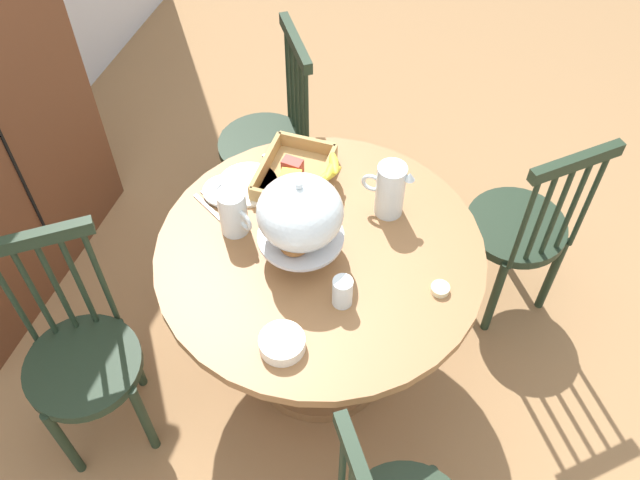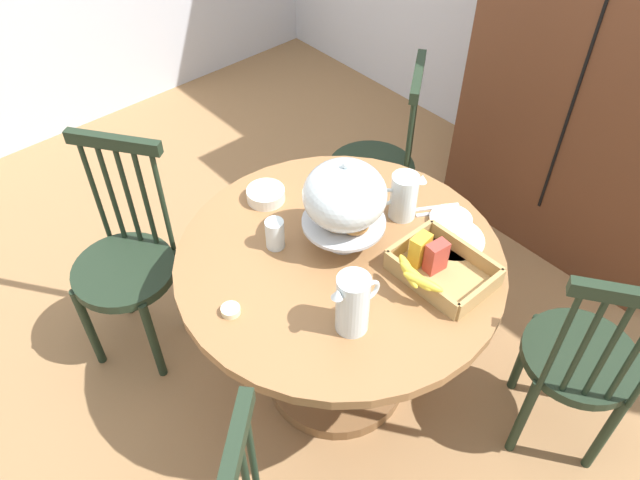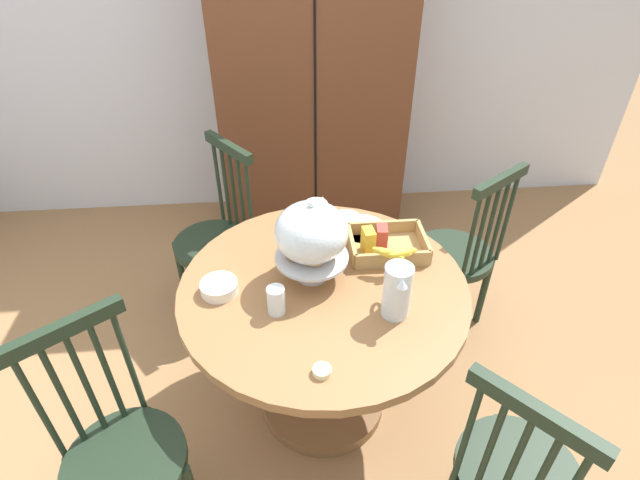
% 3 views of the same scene
% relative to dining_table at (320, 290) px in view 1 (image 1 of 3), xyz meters
% --- Properties ---
extents(ground_plane, '(10.00, 10.00, 0.00)m').
position_rel_dining_table_xyz_m(ground_plane, '(-0.03, 0.02, -0.51)').
color(ground_plane, '#997047').
extents(dining_table, '(1.11, 1.11, 0.74)m').
position_rel_dining_table_xyz_m(dining_table, '(0.00, 0.00, 0.00)').
color(dining_table, olive).
rests_on(dining_table, ground_plane).
extents(windsor_chair_by_cabinet, '(0.47, 0.47, 0.97)m').
position_rel_dining_table_xyz_m(windsor_chair_by_cabinet, '(0.55, -0.65, -0.05)').
color(windsor_chair_by_cabinet, '#1E2D1E').
rests_on(windsor_chair_by_cabinet, ground_plane).
extents(windsor_chair_facing_door, '(0.46, 0.46, 0.97)m').
position_rel_dining_table_xyz_m(windsor_chair_facing_door, '(0.72, 0.47, -0.05)').
color(windsor_chair_facing_door, '#1E2D1E').
rests_on(windsor_chair_facing_door, ground_plane).
extents(windsor_chair_far_side, '(0.46, 0.46, 0.97)m').
position_rel_dining_table_xyz_m(windsor_chair_far_side, '(-0.49, 0.70, -0.05)').
color(windsor_chair_far_side, '#1E2D1E').
rests_on(windsor_chair_far_side, ground_plane).
extents(pastry_stand_with_dome, '(0.28, 0.28, 0.34)m').
position_rel_dining_table_xyz_m(pastry_stand_with_dome, '(-0.04, 0.05, 0.43)').
color(pastry_stand_with_dome, silver).
rests_on(pastry_stand_with_dome, dining_table).
extents(orange_juice_pitcher, '(0.12, 0.16, 0.18)m').
position_rel_dining_table_xyz_m(orange_juice_pitcher, '(-0.00, 0.30, 0.31)').
color(orange_juice_pitcher, silver).
rests_on(orange_juice_pitcher, dining_table).
extents(milk_pitcher, '(0.10, 0.18, 0.21)m').
position_rel_dining_table_xyz_m(milk_pitcher, '(0.24, -0.17, 0.33)').
color(milk_pitcher, silver).
rests_on(milk_pitcher, dining_table).
extents(cereal_basket, '(0.32, 0.30, 0.12)m').
position_rel_dining_table_xyz_m(cereal_basket, '(0.27, 0.17, 0.28)').
color(cereal_basket, tan).
rests_on(cereal_basket, dining_table).
extents(china_plate_large, '(0.22, 0.22, 0.01)m').
position_rel_dining_table_xyz_m(china_plate_large, '(0.20, 0.34, 0.24)').
color(china_plate_large, white).
rests_on(china_plate_large, dining_table).
extents(china_plate_small, '(0.15, 0.15, 0.01)m').
position_rel_dining_table_xyz_m(china_plate_small, '(0.14, 0.40, 0.25)').
color(china_plate_small, white).
rests_on(china_plate_small, china_plate_large).
extents(cereal_bowl, '(0.14, 0.14, 0.04)m').
position_rel_dining_table_xyz_m(cereal_bowl, '(-0.39, -0.01, 0.26)').
color(cereal_bowl, white).
rests_on(cereal_bowl, dining_table).
extents(drinking_glass, '(0.06, 0.06, 0.11)m').
position_rel_dining_table_xyz_m(drinking_glass, '(-0.18, -0.13, 0.29)').
color(drinking_glass, silver).
rests_on(drinking_glass, dining_table).
extents(butter_dish, '(0.06, 0.06, 0.02)m').
position_rel_dining_table_xyz_m(butter_dish, '(-0.04, -0.41, 0.24)').
color(butter_dish, beige).
rests_on(butter_dish, dining_table).
extents(table_knife, '(0.10, 0.15, 0.01)m').
position_rel_dining_table_xyz_m(table_knife, '(0.08, 0.41, 0.24)').
color(table_knife, silver).
rests_on(table_knife, dining_table).
extents(dinner_fork, '(0.10, 0.15, 0.01)m').
position_rel_dining_table_xyz_m(dinner_fork, '(0.05, 0.43, 0.24)').
color(dinner_fork, silver).
rests_on(dinner_fork, dining_table).
extents(soup_spoon, '(0.10, 0.15, 0.01)m').
position_rel_dining_table_xyz_m(soup_spoon, '(0.32, 0.27, 0.24)').
color(soup_spoon, silver).
rests_on(soup_spoon, dining_table).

